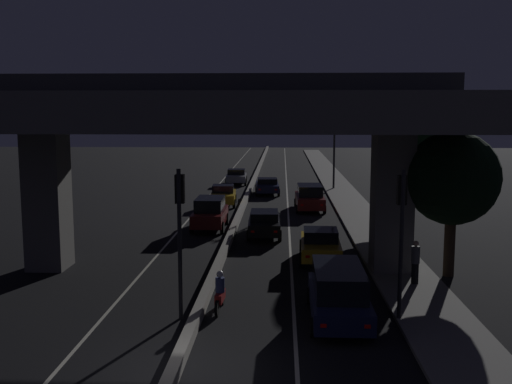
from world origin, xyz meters
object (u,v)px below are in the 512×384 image
Objects in this scene: car_dark_red_lead_oncoming at (210,213)px; motorcycle_red_filtering_near at (220,294)px; street_lamp at (330,136)px; car_taxi_yellow_second_oncoming at (223,195)px; car_dark_red_fourth at (310,197)px; car_dark_blue_fifth at (267,186)px; car_dark_blue_lead at (338,292)px; car_silver_third_oncoming at (236,176)px; traffic_light_left_of_median at (180,217)px; car_black_third at (264,223)px; traffic_light_right_of_median at (401,219)px; pedestrian_on_sidewalk at (415,262)px; car_taxi_yellow_second at (320,245)px.

car_dark_red_lead_oncoming is 2.40× the size of motorcycle_red_filtering_near.
car_taxi_yellow_second_oncoming is (-8.48, -9.41, -4.00)m from street_lamp.
car_dark_blue_fifth is (-3.18, 7.98, -0.20)m from car_dark_red_fourth.
car_dark_blue_lead is 1.18× the size of car_taxi_yellow_second_oncoming.
car_dark_red_fourth is 16.15m from car_silver_third_oncoming.
traffic_light_left_of_median is 23.14m from car_dark_red_fourth.
car_dark_blue_lead reaches higher than car_black_third.
street_lamp is 1.70× the size of car_dark_red_fourth.
car_dark_red_fourth is (2.91, 8.90, 0.16)m from car_black_third.
car_dark_red_fourth is 2.54× the size of motorcycle_red_filtering_near.
car_dark_red_fourth reaches higher than car_taxi_yellow_second_oncoming.
car_taxi_yellow_second_oncoming is (-6.27, 1.81, -0.15)m from car_dark_red_fourth.
traffic_light_right_of_median is 1.23× the size of car_taxi_yellow_second_oncoming.
street_lamp is at bearing -15.68° from car_black_third.
traffic_light_left_of_median is 9.75m from pedestrian_on_sidewalk.
street_lamp reaches higher than car_dark_blue_fifth.
car_dark_red_fourth is at bearing -19.49° from car_black_third.
pedestrian_on_sidewalk is (6.22, -9.57, 0.26)m from car_black_third.
traffic_light_right_of_median is at bearing 16.18° from car_taxi_yellow_second_oncoming.
traffic_light_right_of_median is 22.61m from car_dark_red_fourth.
car_dark_red_lead_oncoming is 1.08× the size of car_taxi_yellow_second_oncoming.
car_taxi_yellow_second is 6.20m from car_black_third.
car_taxi_yellow_second_oncoming is 13.07m from car_silver_third_oncoming.
car_silver_third_oncoming is (-8.50, 3.66, -4.03)m from street_lamp.
car_dark_red_lead_oncoming is at bearing 22.12° from car_dark_blue_lead.
traffic_light_left_of_median reaches higher than motorcycle_red_filtering_near.
car_taxi_yellow_second is (5.13, 7.93, -2.66)m from traffic_light_left_of_median.
traffic_light_left_of_median reaches higher than car_black_third.
traffic_light_right_of_median reaches higher than car_dark_red_lead_oncoming.
car_dark_red_lead_oncoming is (-8.38, -18.25, -3.80)m from street_lamp.
traffic_light_left_of_median is at bearing -0.21° from car_taxi_yellow_second_oncoming.
car_taxi_yellow_second is 0.93× the size of car_black_third.
car_dark_red_fourth is 2.72× the size of pedestrian_on_sidewalk.
car_black_third is 3.76m from car_dark_red_lead_oncoming.
traffic_light_left_of_median is 30.56m from car_dark_blue_fifth.
car_black_third is at bearing -104.28° from street_lamp.
street_lamp is 4.33× the size of motorcycle_red_filtering_near.
traffic_light_left_of_median is at bearing 3.33° from car_dark_red_lead_oncoming.
traffic_light_right_of_median reaches higher than motorcycle_red_filtering_near.
car_dark_red_fourth is 8.59m from car_dark_blue_fifth.
traffic_light_right_of_median is at bearing -0.00° from traffic_light_left_of_median.
traffic_light_left_of_median reaches higher than pedestrian_on_sidewalk.
motorcycle_red_filtering_near is (-3.91, -7.17, -0.16)m from car_taxi_yellow_second.
car_dark_red_fourth is 1.10× the size of car_dark_blue_fifth.
car_taxi_yellow_second is at bearing -25.32° from motorcycle_red_filtering_near.
car_dark_blue_lead is 22.34m from car_dark_red_fourth.
traffic_light_right_of_median reaches higher than car_taxi_yellow_second.
car_dark_blue_lead is at bearing 7.59° from car_silver_third_oncoming.
car_black_third and motorcycle_red_filtering_near have the same top height.
car_dark_blue_lead is at bearing 21.81° from car_dark_red_lead_oncoming.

